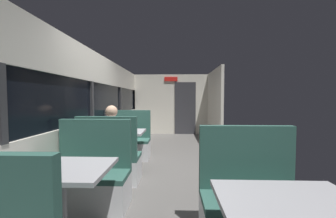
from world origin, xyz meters
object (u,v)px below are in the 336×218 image
dining_table_mid_window (121,136)px  bench_mid_window_facing_end (110,163)px  bench_near_window_facing_entry (91,181)px  bench_mid_window_facing_entry (129,144)px  dining_table_front_aisle (293,218)px  coffee_cup_primary (111,129)px  dining_table_near_window (61,178)px  seated_passenger (111,149)px  bench_front_aisle_facing_entry (251,208)px

dining_table_mid_window → bench_mid_window_facing_end: 0.77m
bench_near_window_facing_entry → dining_table_mid_window: size_ratio=1.22×
bench_mid_window_facing_entry → dining_table_front_aisle: size_ratio=1.22×
coffee_cup_primary → dining_table_near_window: bearing=-85.2°
seated_passenger → bench_mid_window_facing_entry: bearing=90.0°
bench_near_window_facing_entry → bench_mid_window_facing_entry: same height
bench_mid_window_facing_end → coffee_cup_primary: (-0.17, 0.63, 0.46)m
bench_front_aisle_facing_entry → coffee_cup_primary: size_ratio=12.22×
dining_table_near_window → dining_table_mid_window: 2.17m
dining_table_mid_window → dining_table_front_aisle: (1.79, -2.77, 0.00)m
dining_table_near_window → bench_mid_window_facing_entry: bearing=90.0°
bench_near_window_facing_entry → bench_mid_window_facing_end: 0.78m
coffee_cup_primary → bench_mid_window_facing_entry: bearing=77.2°
dining_table_mid_window → coffee_cup_primary: coffee_cup_primary is taller
bench_front_aisle_facing_entry → seated_passenger: bearing=141.0°
dining_table_near_window → dining_table_front_aisle: size_ratio=1.00×
dining_table_mid_window → bench_front_aisle_facing_entry: 2.76m
dining_table_mid_window → bench_mid_window_facing_entry: 0.77m
dining_table_front_aisle → coffee_cup_primary: bearing=126.0°
bench_mid_window_facing_entry → seated_passenger: seated_passenger is taller
bench_mid_window_facing_entry → dining_table_front_aisle: (1.79, -3.47, 0.31)m
dining_table_front_aisle → seated_passenger: seated_passenger is taller
dining_table_front_aisle → bench_front_aisle_facing_entry: bench_front_aisle_facing_entry is taller
dining_table_near_window → dining_table_mid_window: bearing=90.0°
dining_table_front_aisle → dining_table_mid_window: bearing=122.8°
dining_table_mid_window → bench_front_aisle_facing_entry: size_ratio=0.82×
dining_table_front_aisle → bench_near_window_facing_entry: bearing=144.0°
bench_mid_window_facing_entry → seated_passenger: size_ratio=0.87×
dining_table_mid_window → bench_mid_window_facing_end: bench_mid_window_facing_end is taller
dining_table_near_window → bench_front_aisle_facing_entry: 1.82m
dining_table_near_window → bench_near_window_facing_entry: size_ratio=0.82×
bench_mid_window_facing_end → bench_mid_window_facing_entry: bearing=90.0°
coffee_cup_primary → bench_near_window_facing_entry: bearing=-82.9°
bench_front_aisle_facing_entry → coffee_cup_primary: (-1.96, 2.00, 0.46)m
dining_table_front_aisle → bench_front_aisle_facing_entry: size_ratio=0.82×
seated_passenger → coffee_cup_primary: (-0.17, 0.55, 0.25)m
dining_table_near_window → bench_mid_window_facing_entry: bench_mid_window_facing_entry is taller
bench_mid_window_facing_entry → dining_table_front_aisle: bench_mid_window_facing_entry is taller
seated_passenger → coffee_cup_primary: bearing=107.5°
bench_near_window_facing_entry → seated_passenger: (0.00, 0.85, 0.21)m
dining_table_near_window → bench_front_aisle_facing_entry: bearing=3.2°
dining_table_near_window → bench_mid_window_facing_end: bearing=90.0°
dining_table_mid_window → bench_mid_window_facing_end: size_ratio=0.82×
bench_mid_window_facing_end → dining_table_front_aisle: 2.76m
bench_mid_window_facing_entry → dining_table_mid_window: bearing=-90.0°
bench_near_window_facing_entry → bench_mid_window_facing_entry: (0.00, 2.17, 0.00)m
dining_table_near_window → seated_passenger: (0.00, 1.55, -0.10)m
bench_near_window_facing_entry → bench_front_aisle_facing_entry: same height
dining_table_mid_window → bench_mid_window_facing_entry: (0.00, 0.70, -0.31)m
bench_front_aisle_facing_entry → coffee_cup_primary: bearing=134.5°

